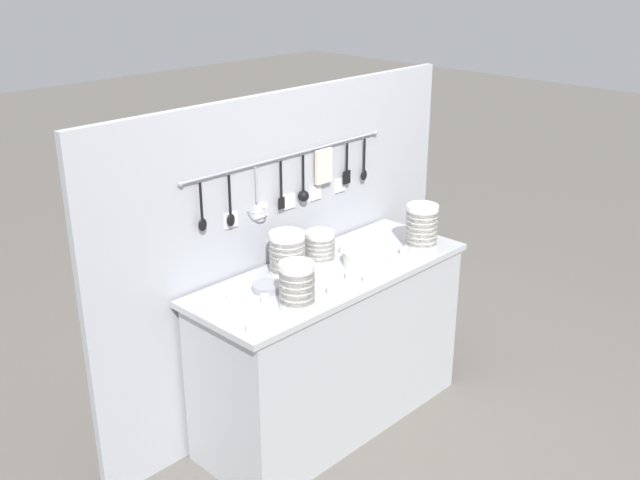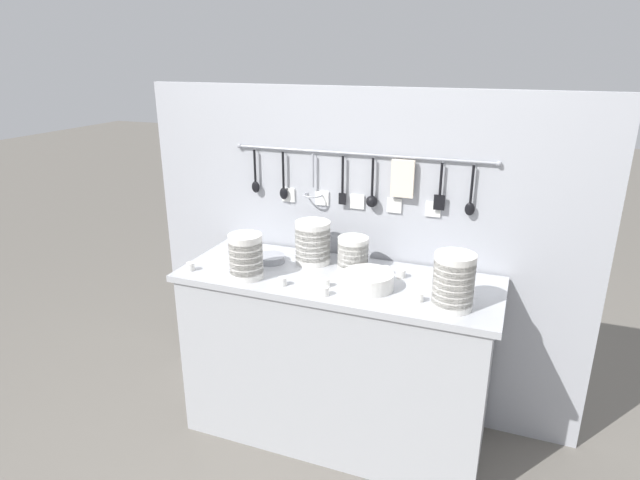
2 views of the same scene
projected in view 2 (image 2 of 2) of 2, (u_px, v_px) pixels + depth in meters
The scene contains 18 objects.
ground_plane at pixel (335, 429), 2.71m from camera, with size 20.00×20.00×0.00m, color #666059.
counter at pixel (336, 357), 2.57m from camera, with size 1.47×0.55×0.85m.
back_wall at pixel (358, 256), 2.71m from camera, with size 2.27×0.11×1.66m.
bowl_stack_wide_centre at pixel (246, 256), 2.39m from camera, with size 0.15×0.15×0.20m.
bowl_stack_short_front at pixel (454, 281), 2.10m from camera, with size 0.16×0.16×0.23m.
bowl_stack_tall_left at pixel (353, 253), 2.49m from camera, with size 0.14×0.14×0.16m.
bowl_stack_nested_right at pixel (313, 242), 2.57m from camera, with size 0.17×0.17×0.21m.
plate_stack at pixel (369, 280), 2.30m from camera, with size 0.22×0.22×0.07m.
steel_mixing_bowl at pixel (271, 258), 2.60m from camera, with size 0.13×0.13×0.03m.
cup_edge_near at pixel (401, 274), 2.42m from camera, with size 0.04×0.04×0.04m.
cup_back_left at pixel (282, 281), 2.33m from camera, with size 0.04×0.04×0.04m.
cup_beside_plates at pixel (324, 291), 2.24m from camera, with size 0.04×0.04×0.04m.
cup_edge_far at pixel (246, 262), 2.55m from camera, with size 0.04×0.04×0.04m.
cup_centre at pixel (419, 297), 2.18m from camera, with size 0.04×0.04×0.04m.
cup_front_left at pixel (243, 251), 2.70m from camera, with size 0.04×0.04×0.04m.
cup_mid_row at pixel (190, 267), 2.50m from camera, with size 0.04×0.04×0.04m.
cup_by_caddy at pixel (325, 283), 2.32m from camera, with size 0.04×0.04×0.04m.
cup_front_right at pixel (385, 270), 2.45m from camera, with size 0.04×0.04×0.04m.
Camera 2 is at (0.73, -2.12, 1.81)m, focal length 30.00 mm.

